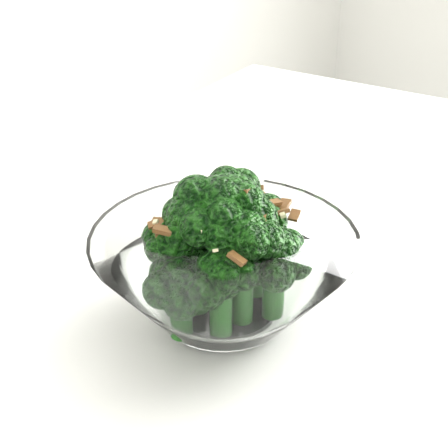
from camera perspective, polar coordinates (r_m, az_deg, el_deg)
table at (r=0.59m, az=6.79°, el=-13.89°), size 1.41×1.18×0.75m
broccoli_dish at (r=0.53m, az=-0.04°, el=-3.53°), size 0.21×0.21×0.13m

